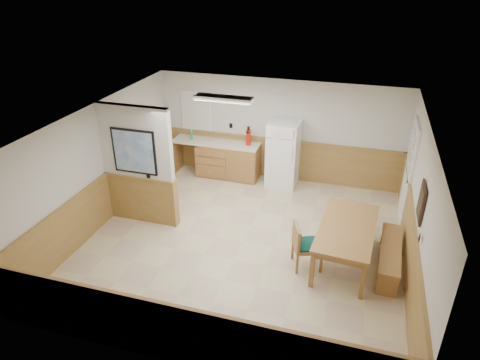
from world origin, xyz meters
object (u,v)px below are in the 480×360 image
(dining_bench, at_px, (390,252))
(soap_bottle, at_px, (192,135))
(refrigerator, at_px, (283,154))
(dining_table, at_px, (347,231))
(dining_chair, at_px, (302,243))
(fire_extinguisher, at_px, (248,137))

(dining_bench, bearing_deg, soap_bottle, 153.73)
(dining_bench, bearing_deg, refrigerator, 135.82)
(dining_bench, relative_size, soap_bottle, 7.31)
(dining_table, relative_size, dining_bench, 1.20)
(soap_bottle, bearing_deg, dining_bench, -29.09)
(dining_bench, distance_m, dining_chair, 1.55)
(refrigerator, distance_m, fire_extinguisher, 0.94)
(dining_table, bearing_deg, fire_extinguisher, 137.00)
(dining_table, relative_size, soap_bottle, 8.81)
(dining_table, height_order, fire_extinguisher, fire_extinguisher)
(dining_bench, xyz_separation_m, soap_bottle, (-4.83, 2.69, 0.67))
(dining_table, height_order, soap_bottle, soap_bottle)
(dining_table, bearing_deg, refrigerator, 126.34)
(dining_chair, bearing_deg, fire_extinguisher, 99.71)
(refrigerator, relative_size, fire_extinguisher, 3.42)
(soap_bottle, bearing_deg, dining_table, -33.83)
(dining_table, relative_size, fire_extinguisher, 4.12)
(dining_table, distance_m, dining_bench, 0.84)
(refrigerator, xyz_separation_m, soap_bottle, (-2.35, 0.03, 0.21))
(refrigerator, height_order, soap_bottle, refrigerator)
(refrigerator, relative_size, dining_table, 0.83)
(refrigerator, height_order, fire_extinguisher, refrigerator)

